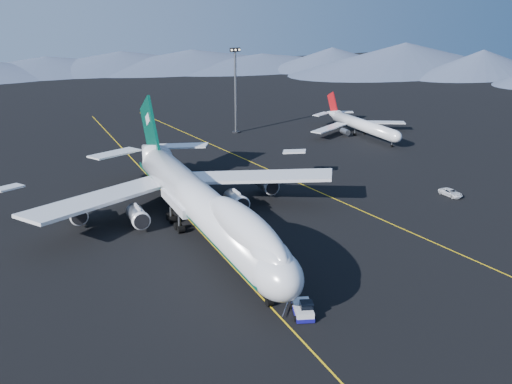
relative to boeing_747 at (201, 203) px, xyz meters
name	(u,v)px	position (x,y,z in m)	size (l,w,h in m)	color
ground	(202,234)	(0.00, -0.03, -5.81)	(500.00, 500.00, 0.00)	black
taxiway_line_main	(202,234)	(0.00, -0.03, -5.80)	(0.25, 220.00, 0.01)	#E3B30D
taxiway_line_side	(321,193)	(30.00, 9.97, -5.80)	(0.25, 200.00, 0.01)	#E3B30D
boeing_747	(201,203)	(0.00, 0.00, 0.00)	(59.62, 72.43, 19.37)	silver
pushback_tug	(303,310)	(3.00, -30.29, -5.17)	(3.82, 5.22, 2.05)	silver
second_jet	(361,125)	(66.84, 48.79, -2.63)	(32.69, 36.93, 10.51)	silver
service_van	(451,193)	(53.29, -3.08, -5.10)	(2.38, 5.17, 1.44)	silver
floodlight_mast	(235,91)	(35.00, 67.45, 6.76)	(3.07, 2.30, 24.82)	black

